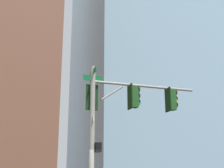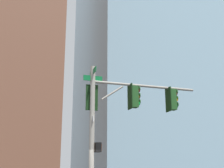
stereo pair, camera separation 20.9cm
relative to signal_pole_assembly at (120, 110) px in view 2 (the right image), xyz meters
name	(u,v)px [view 2 (the right image)]	position (x,y,z in m)	size (l,w,h in m)	color
signal_pole_assembly	(120,110)	(0.00, 0.00, 0.00)	(5.53, 1.13, 6.18)	#9E998C
building_brick_farside	(176,93)	(29.17, 46.78, 13.67)	(21.85, 18.06, 35.91)	#845B47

